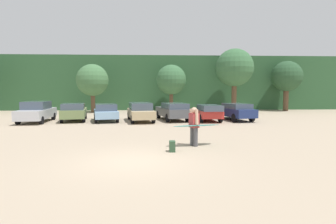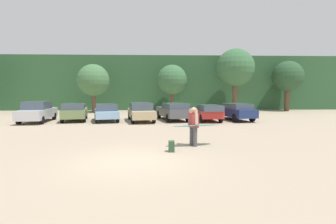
# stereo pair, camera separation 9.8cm
# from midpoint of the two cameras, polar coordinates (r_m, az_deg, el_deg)

# --- Properties ---
(ground_plane) EXTENTS (120.00, 120.00, 0.00)m
(ground_plane) POSITION_cam_midpoint_polar(r_m,az_deg,el_deg) (10.07, -7.79, -10.17)
(ground_plane) COLOR tan
(hillside_ridge) EXTENTS (108.00, 12.00, 6.93)m
(hillside_ridge) POSITION_cam_midpoint_polar(r_m,az_deg,el_deg) (40.43, -4.13, 5.93)
(hillside_ridge) COLOR #2D5633
(hillside_ridge) RESTS_ON ground_plane
(tree_center) EXTENTS (3.59, 3.59, 5.47)m
(tree_center) POSITION_cam_midpoint_polar(r_m,az_deg,el_deg) (31.90, -15.69, 6.43)
(tree_center) COLOR brown
(tree_center) RESTS_ON ground_plane
(tree_center_left) EXTENTS (3.53, 3.53, 5.54)m
(tree_center_left) POSITION_cam_midpoint_polar(r_m,az_deg,el_deg) (32.27, 0.60, 6.77)
(tree_center_left) COLOR brown
(tree_center_left) RESTS_ON ground_plane
(tree_left) EXTENTS (4.43, 4.43, 7.38)m
(tree_left) POSITION_cam_midpoint_polar(r_m,az_deg,el_deg) (33.09, 13.75, 8.97)
(tree_left) COLOR brown
(tree_left) RESTS_ON ground_plane
(tree_right) EXTENTS (3.68, 3.68, 6.07)m
(tree_right) POSITION_cam_midpoint_polar(r_m,az_deg,el_deg) (36.19, 23.62, 6.82)
(tree_right) COLOR brown
(tree_right) RESTS_ON ground_plane
(parked_car_silver) EXTENTS (2.18, 4.76, 1.66)m
(parked_car_silver) POSITION_cam_midpoint_polar(r_m,az_deg,el_deg) (24.05, -26.01, 0.06)
(parked_car_silver) COLOR silver
(parked_car_silver) RESTS_ON ground_plane
(parked_car_olive_green) EXTENTS (2.65, 4.45, 1.48)m
(parked_car_olive_green) POSITION_cam_midpoint_polar(r_m,az_deg,el_deg) (23.71, -19.30, 0.08)
(parked_car_olive_green) COLOR #6B7F4C
(parked_car_olive_green) RESTS_ON ground_plane
(parked_car_sky_blue) EXTENTS (2.66, 4.26, 1.43)m
(parked_car_sky_blue) POSITION_cam_midpoint_polar(r_m,az_deg,el_deg) (22.79, -13.08, 0.00)
(parked_car_sky_blue) COLOR #84ADD1
(parked_car_sky_blue) RESTS_ON ground_plane
(parked_car_tan) EXTENTS (2.58, 4.90, 1.52)m
(parked_car_tan) POSITION_cam_midpoint_polar(r_m,az_deg,el_deg) (22.36, -5.95, 0.14)
(parked_car_tan) COLOR tan
(parked_car_tan) RESTS_ON ground_plane
(parked_car_dark_gray) EXTENTS (2.83, 5.08, 1.48)m
(parked_car_dark_gray) POSITION_cam_midpoint_polar(r_m,az_deg,el_deg) (22.94, 0.90, 0.26)
(parked_car_dark_gray) COLOR #4C4F54
(parked_car_dark_gray) RESTS_ON ground_plane
(parked_car_red) EXTENTS (2.00, 4.33, 1.38)m
(parked_car_red) POSITION_cam_midpoint_polar(r_m,az_deg,el_deg) (22.52, 8.16, 0.01)
(parked_car_red) COLOR #B72D28
(parked_car_red) RESTS_ON ground_plane
(parked_car_navy) EXTENTS (2.67, 4.93, 1.44)m
(parked_car_navy) POSITION_cam_midpoint_polar(r_m,az_deg,el_deg) (23.72, 13.69, 0.22)
(parked_car_navy) COLOR navy
(parked_car_navy) RESTS_ON ground_plane
(person_adult) EXTENTS (0.46, 0.72, 1.78)m
(person_adult) POSITION_cam_midpoint_polar(r_m,az_deg,el_deg) (12.46, 5.27, -2.56)
(person_adult) COLOR #4C4C51
(person_adult) RESTS_ON ground_plane
(surfboard_teal) EXTENTS (2.33, 1.12, 0.16)m
(surfboard_teal) POSITION_cam_midpoint_polar(r_m,az_deg,el_deg) (12.49, 5.82, -2.87)
(surfboard_teal) COLOR teal
(backpack_dropped) EXTENTS (0.24, 0.34, 0.45)m
(backpack_dropped) POSITION_cam_midpoint_polar(r_m,az_deg,el_deg) (11.38, 0.65, -7.23)
(backpack_dropped) COLOR #2D4C33
(backpack_dropped) RESTS_ON ground_plane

